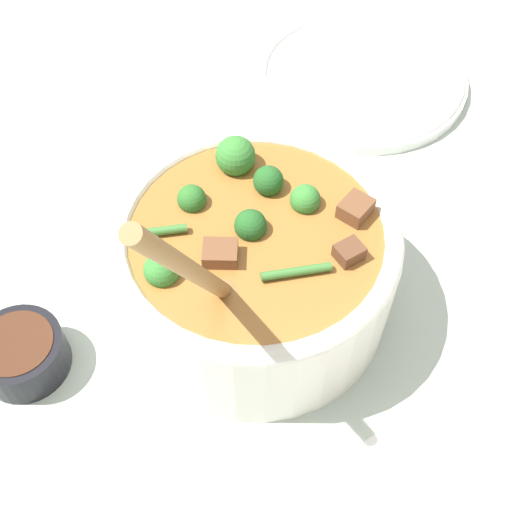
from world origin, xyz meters
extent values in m
plane|color=#ADBCAD|center=(0.00, 0.00, 0.00)|extent=(4.00, 4.00, 0.00)
cylinder|color=white|center=(0.00, 0.00, 0.05)|extent=(0.24, 0.24, 0.10)
torus|color=white|center=(0.00, 0.00, 0.10)|extent=(0.24, 0.24, 0.02)
cylinder|color=#9E662D|center=(0.00, 0.00, 0.07)|extent=(0.21, 0.21, 0.06)
sphere|color=#235B23|center=(0.01, 0.00, 0.11)|extent=(0.03, 0.03, 0.03)
cylinder|color=#6B9956|center=(0.01, 0.00, 0.09)|extent=(0.01, 0.01, 0.01)
sphere|color=#235B23|center=(0.02, -0.05, 0.11)|extent=(0.03, 0.03, 0.03)
cylinder|color=#6B9956|center=(0.02, -0.05, 0.09)|extent=(0.01, 0.01, 0.01)
sphere|color=#387F33|center=(0.04, 0.07, 0.11)|extent=(0.03, 0.03, 0.03)
cylinder|color=#6B9956|center=(0.04, 0.07, 0.09)|extent=(0.01, 0.01, 0.01)
sphere|color=#387F33|center=(-0.02, -0.05, 0.11)|extent=(0.03, 0.03, 0.03)
cylinder|color=#6B9956|center=(-0.02, -0.05, 0.09)|extent=(0.01, 0.01, 0.01)
sphere|color=#2D6B28|center=(0.06, 0.00, 0.11)|extent=(0.02, 0.02, 0.02)
cylinder|color=#6B9956|center=(0.06, 0.00, 0.09)|extent=(0.01, 0.01, 0.01)
sphere|color=#387F33|center=(0.05, -0.06, 0.11)|extent=(0.03, 0.03, 0.03)
cylinder|color=#6B9956|center=(0.05, -0.06, 0.09)|extent=(0.01, 0.01, 0.02)
cube|color=brown|center=(-0.07, -0.01, 0.11)|extent=(0.03, 0.03, 0.02)
cube|color=brown|center=(0.01, 0.04, 0.10)|extent=(0.03, 0.03, 0.02)
cube|color=brown|center=(-0.06, -0.06, 0.11)|extent=(0.03, 0.03, 0.02)
cylinder|color=#3D7533|center=(-0.05, 0.02, 0.11)|extent=(0.05, 0.04, 0.01)
cylinder|color=#3D7533|center=(0.06, 0.04, 0.11)|extent=(0.03, 0.03, 0.01)
ellipsoid|color=olive|center=(-0.01, 0.06, 0.10)|extent=(0.04, 0.03, 0.01)
cylinder|color=olive|center=(-0.01, 0.10, 0.18)|extent=(0.02, 0.10, 0.18)
cylinder|color=black|center=(0.14, 0.16, 0.02)|extent=(0.08, 0.08, 0.04)
cylinder|color=#472819|center=(0.14, 0.16, 0.03)|extent=(0.06, 0.06, 0.01)
cylinder|color=white|center=(0.05, -0.34, 0.01)|extent=(0.26, 0.26, 0.01)
torus|color=white|center=(0.05, -0.34, 0.01)|extent=(0.25, 0.25, 0.01)
camera|label=1|loc=(-0.16, 0.28, 0.50)|focal=45.00mm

